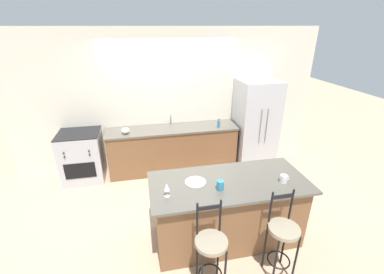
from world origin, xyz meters
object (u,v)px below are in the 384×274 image
(tumbler_cup, at_px, (220,185))
(pumpkin_decoration, at_px, (125,131))
(bar_stool_far, at_px, (282,236))
(coffee_mug, at_px, (284,179))
(soap_bottle, at_px, (219,124))
(bar_stool_near, at_px, (211,249))
(refrigerator, at_px, (255,123))
(dinner_plate, at_px, (196,182))
(wine_glass, at_px, (167,187))
(oven_range, at_px, (82,156))

(tumbler_cup, xyz_separation_m, pumpkin_decoration, (-1.16, 2.04, -0.02))
(bar_stool_far, distance_m, pumpkin_decoration, 3.11)
(coffee_mug, distance_m, soap_bottle, 2.02)
(tumbler_cup, distance_m, soap_bottle, 2.09)
(pumpkin_decoration, xyz_separation_m, soap_bottle, (1.76, -0.04, 0.01))
(bar_stool_near, bearing_deg, soap_bottle, 71.48)
(refrigerator, bearing_deg, tumbler_cup, -123.71)
(bar_stool_near, xyz_separation_m, dinner_plate, (-0.01, 0.73, 0.36))
(bar_stool_near, relative_size, bar_stool_far, 1.00)
(tumbler_cup, bearing_deg, dinner_plate, 140.98)
(soap_bottle, bearing_deg, wine_glass, -121.60)
(bar_stool_far, bearing_deg, soap_bottle, 89.56)
(oven_range, height_order, soap_bottle, soap_bottle)
(dinner_plate, relative_size, wine_glass, 1.53)
(refrigerator, xyz_separation_m, soap_bottle, (-0.79, -0.08, 0.08))
(refrigerator, height_order, coffee_mug, refrigerator)
(bar_stool_near, bearing_deg, dinner_plate, 90.40)
(bar_stool_near, height_order, wine_glass, same)
(soap_bottle, bearing_deg, tumbler_cup, -106.62)
(refrigerator, xyz_separation_m, dinner_plate, (-1.65, -1.88, 0.04))
(tumbler_cup, relative_size, pumpkin_decoration, 0.80)
(refrigerator, xyz_separation_m, tumbler_cup, (-1.39, -2.08, 0.09))
(coffee_mug, bearing_deg, pumpkin_decoration, 134.03)
(bar_stool_far, height_order, wine_glass, same)
(oven_range, xyz_separation_m, soap_bottle, (2.59, -0.12, 0.49))
(refrigerator, relative_size, soap_bottle, 10.00)
(bar_stool_far, distance_m, wine_glass, 1.40)
(bar_stool_near, distance_m, pumpkin_decoration, 2.76)
(wine_glass, bearing_deg, oven_range, 122.55)
(pumpkin_decoration, bearing_deg, refrigerator, 0.92)
(wine_glass, xyz_separation_m, soap_bottle, (1.23, 2.00, -0.07))
(coffee_mug, xyz_separation_m, tumbler_cup, (-0.82, 0.01, 0.01))
(dinner_plate, bearing_deg, soap_bottle, 64.60)
(wine_glass, distance_m, coffee_mug, 1.46)
(bar_stool_far, height_order, dinner_plate, bar_stool_far)
(oven_range, relative_size, bar_stool_far, 0.87)
(wine_glass, relative_size, soap_bottle, 0.99)
(pumpkin_decoration, bearing_deg, dinner_plate, -63.78)
(oven_range, xyz_separation_m, tumbler_cup, (1.99, -2.12, 0.50))
(dinner_plate, relative_size, soap_bottle, 1.50)
(oven_range, bearing_deg, refrigerator, -0.66)
(pumpkin_decoration, bearing_deg, bar_stool_near, -70.51)
(bar_stool_far, bearing_deg, dinner_plate, 139.32)
(dinner_plate, relative_size, pumpkin_decoration, 1.75)
(coffee_mug, xyz_separation_m, soap_bottle, (-0.22, 2.01, 0.01))
(coffee_mug, bearing_deg, dinner_plate, 168.76)
(bar_stool_near, height_order, dinner_plate, bar_stool_near)
(bar_stool_near, bearing_deg, bar_stool_far, 1.20)
(refrigerator, bearing_deg, soap_bottle, -174.14)
(dinner_plate, bearing_deg, bar_stool_near, -89.60)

